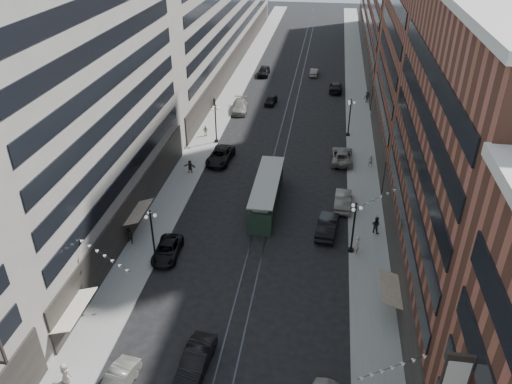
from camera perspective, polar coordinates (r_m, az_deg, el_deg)
The scene contains 33 objects.
ground at distance 74.31m, azimuth 3.30°, elevation 6.80°, with size 220.00×220.00×0.00m, color black.
sidewalk_west at distance 85.00m, azimuth -3.53°, elevation 9.95°, with size 4.00×180.00×0.15m, color gray.
sidewalk_east at distance 83.48m, azimuth 11.61°, elevation 8.99°, with size 4.00×180.00×0.15m, color gray.
rail_west at distance 83.60m, azimuth 3.50°, elevation 9.55°, with size 0.12×180.00×0.02m, color #2D2D33.
rail_east at distance 83.50m, azimuth 4.46°, elevation 9.48°, with size 0.12×180.00×0.02m, color #2D2D33.
building_west_mid at distance 49.37m, azimuth -19.89°, elevation 10.07°, with size 8.00×36.00×28.00m, color gray.
building_east_mid at distance 41.54m, azimuth 23.21°, elevation 2.59°, with size 8.00×30.00×24.00m, color brown.
lamppost_sw_far at distance 47.11m, azimuth -11.75°, elevation -4.69°, with size 1.03×1.14×5.52m.
lamppost_sw_mid at distance 69.90m, azimuth -4.63°, elevation 7.94°, with size 1.03×1.14×5.52m.
lamppost_se_far at distance 48.05m, azimuth 11.10°, elevation -3.84°, with size 1.03×1.14×5.52m.
lamppost_se_mid at distance 72.98m, azimuth 10.66°, elevation 8.50°, with size 1.03×1.14×5.52m.
streetcar at distance 55.22m, azimuth 1.24°, elevation -0.27°, with size 2.64×11.91×3.29m.
car_1 at distance 38.25m, azimuth -15.64°, elevation -20.32°, with size 1.57×4.49×1.48m, color #66665B.
car_2 at distance 48.86m, azimuth -10.10°, elevation -6.55°, with size 2.28×4.94×1.37m, color black.
car_5 at distance 38.37m, azimuth -6.91°, elevation -18.61°, with size 1.78×5.12×1.69m, color black.
pedestrian_1 at distance 39.54m, azimuth -20.99°, elevation -18.77°, with size 0.84×0.46×1.72m, color #A49588.
pedestrian_2 at distance 50.96m, azimuth -14.27°, elevation -4.88°, with size 0.87×0.48×1.79m, color black.
car_7 at distance 65.45m, azimuth -4.09°, elevation 4.16°, with size 2.76×5.98×1.66m, color black.
car_8 at distance 81.86m, azimuth -1.87°, elevation 9.75°, with size 2.38×5.86×1.70m, color gray.
car_9 at distance 100.11m, azimuth 0.89°, elevation 13.67°, with size 2.07×5.15×1.75m, color black.
car_10 at distance 51.67m, azimuth 8.16°, elevation -3.83°, with size 1.87×5.35×1.76m, color black.
car_11 at distance 66.32m, azimuth 9.80°, elevation 4.12°, with size 2.69×5.83×1.62m, color slate.
car_12 at distance 92.18m, azimuth 9.09°, elevation 11.75°, with size 2.23×5.48×1.59m, color black.
car_13 at distance 85.03m, azimuth 1.72°, elevation 10.45°, with size 1.64×4.06×1.38m, color black.
car_14 at distance 100.62m, azimuth 6.68°, elevation 13.45°, with size 1.48×4.23×1.39m, color slate.
pedestrian_5 at distance 62.82m, azimuth -7.56°, elevation 2.91°, with size 1.52×0.44×1.64m, color black.
pedestrian_6 at distance 72.85m, azimuth -5.77°, elevation 6.98°, with size 0.90×0.41×1.54m, color gray.
pedestrian_7 at distance 52.34m, azimuth 13.54°, elevation -3.67°, with size 0.92×0.50×1.89m, color black.
pedestrian_8 at distance 65.33m, azimuth 12.94°, elevation 3.52°, with size 0.61×0.40×1.66m, color gray.
pedestrian_9 at distance 87.17m, azimuth 12.60°, elevation 10.53°, with size 1.23×0.51×1.90m, color black.
car_extra_0 at distance 56.31m, azimuth 9.90°, elevation -0.92°, with size 1.77×5.09×1.68m, color #646258.
pedestrian_extra_0 at distance 83.49m, azimuth -4.78°, elevation 10.14°, with size 0.76×0.42×1.56m, color black.
pedestrian_extra_1 at distance 49.04m, azimuth 11.43°, elevation -5.97°, with size 0.68×0.45×1.88m, color #B8AA99.
Camera 1 is at (5.80, -7.89, 29.67)m, focal length 35.00 mm.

